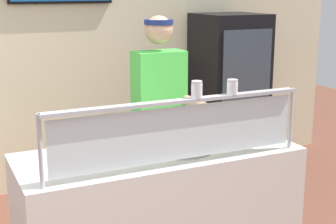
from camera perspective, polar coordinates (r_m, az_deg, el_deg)
shop_rear_unit at (r=5.05m, az=-11.02°, el=6.85°), size 6.18×0.13×2.70m
serving_counter at (r=3.37m, az=-1.05°, el=-12.14°), size 1.78×0.72×0.95m
sneeze_guard at (r=2.86m, az=1.35°, el=-1.30°), size 1.60×0.06×0.39m
pizza_tray at (r=3.26m, az=1.10°, el=-3.76°), size 0.50×0.50×0.04m
pizza_server at (r=3.25m, az=1.74°, el=-3.42°), size 0.11×0.29×0.01m
parmesan_shaker at (r=2.87m, az=3.27°, el=2.46°), size 0.06×0.06×0.10m
pepper_flake_shaker at (r=2.99m, az=7.28°, el=2.74°), size 0.07×0.07×0.09m
worker_figure at (r=3.84m, az=-0.92°, el=-0.42°), size 0.41×0.50×1.76m
drink_fridge at (r=5.34m, az=6.84°, el=1.83°), size 0.65×0.66×1.70m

